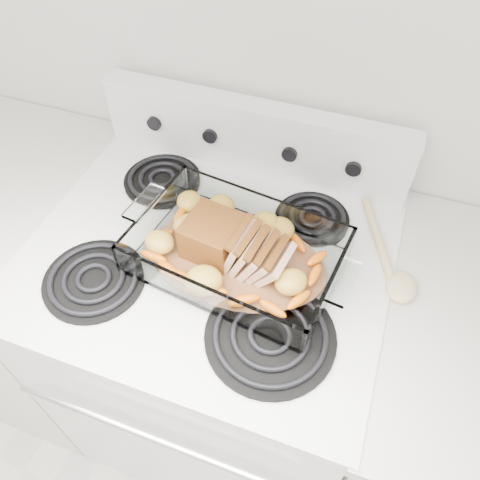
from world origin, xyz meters
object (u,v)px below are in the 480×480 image
(counter_left, at_px, (28,285))
(pork_roast, at_px, (227,244))
(counter_right, at_px, (451,427))
(baking_dish, at_px, (237,255))
(electric_range, at_px, (217,346))

(counter_left, xyz_separation_m, pork_roast, (0.71, -0.02, 0.53))
(counter_right, height_order, baking_dish, baking_dish)
(counter_left, bearing_deg, baking_dish, -1.41)
(counter_left, distance_m, pork_roast, 0.89)
(electric_range, distance_m, pork_roast, 0.51)
(electric_range, xyz_separation_m, baking_dish, (0.07, -0.02, 0.48))
(counter_left, bearing_deg, pork_roast, -1.45)
(electric_range, height_order, baking_dish, electric_range)
(electric_range, relative_size, pork_roast, 5.03)
(counter_left, distance_m, baking_dish, 0.89)
(electric_range, height_order, pork_roast, electric_range)
(baking_dish, relative_size, pork_roast, 1.86)
(counter_right, bearing_deg, pork_roast, -178.32)
(electric_range, relative_size, counter_right, 1.20)
(counter_left, distance_m, counter_right, 1.33)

